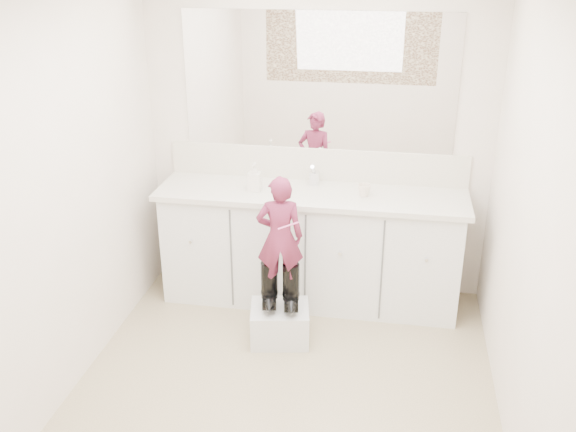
# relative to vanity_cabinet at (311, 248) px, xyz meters

# --- Properties ---
(floor) EXTENTS (3.00, 3.00, 0.00)m
(floor) POSITION_rel_vanity_cabinet_xyz_m (0.00, -1.23, -0.42)
(floor) COLOR #867958
(floor) RESTS_ON ground
(wall_back) EXTENTS (2.60, 0.00, 2.60)m
(wall_back) POSITION_rel_vanity_cabinet_xyz_m (0.00, 0.27, 0.77)
(wall_back) COLOR beige
(wall_back) RESTS_ON floor
(wall_front) EXTENTS (2.60, 0.00, 2.60)m
(wall_front) POSITION_rel_vanity_cabinet_xyz_m (0.00, -2.73, 0.77)
(wall_front) COLOR beige
(wall_front) RESTS_ON floor
(wall_left) EXTENTS (0.00, 3.00, 3.00)m
(wall_left) POSITION_rel_vanity_cabinet_xyz_m (-1.30, -1.23, 0.78)
(wall_left) COLOR beige
(wall_left) RESTS_ON floor
(wall_right) EXTENTS (0.00, 3.00, 3.00)m
(wall_right) POSITION_rel_vanity_cabinet_xyz_m (1.30, -1.23, 0.78)
(wall_right) COLOR beige
(wall_right) RESTS_ON floor
(vanity_cabinet) EXTENTS (2.20, 0.55, 0.85)m
(vanity_cabinet) POSITION_rel_vanity_cabinet_xyz_m (0.00, 0.00, 0.00)
(vanity_cabinet) COLOR silver
(vanity_cabinet) RESTS_ON floor
(countertop) EXTENTS (2.28, 0.58, 0.04)m
(countertop) POSITION_rel_vanity_cabinet_xyz_m (0.00, -0.01, 0.45)
(countertop) COLOR beige
(countertop) RESTS_ON vanity_cabinet
(backsplash) EXTENTS (2.28, 0.03, 0.25)m
(backsplash) POSITION_rel_vanity_cabinet_xyz_m (0.00, 0.26, 0.59)
(backsplash) COLOR beige
(backsplash) RESTS_ON countertop
(mirror) EXTENTS (2.00, 0.02, 1.00)m
(mirror) POSITION_rel_vanity_cabinet_xyz_m (0.00, 0.26, 1.22)
(mirror) COLOR white
(mirror) RESTS_ON wall_back
(dot_panel) EXTENTS (2.00, 0.01, 1.20)m
(dot_panel) POSITION_rel_vanity_cabinet_xyz_m (0.00, -2.71, 1.22)
(dot_panel) COLOR #472819
(dot_panel) RESTS_ON wall_front
(faucet) EXTENTS (0.08, 0.08, 0.10)m
(faucet) POSITION_rel_vanity_cabinet_xyz_m (0.00, 0.15, 0.52)
(faucet) COLOR silver
(faucet) RESTS_ON countertop
(cup) EXTENTS (0.11, 0.11, 0.09)m
(cup) POSITION_rel_vanity_cabinet_xyz_m (0.39, -0.03, 0.51)
(cup) COLOR beige
(cup) RESTS_ON countertop
(soap_bottle) EXTENTS (0.09, 0.10, 0.21)m
(soap_bottle) POSITION_rel_vanity_cabinet_xyz_m (-0.42, -0.04, 0.57)
(soap_bottle) COLOR silver
(soap_bottle) RESTS_ON countertop
(step_stool) EXTENTS (0.45, 0.40, 0.25)m
(step_stool) POSITION_rel_vanity_cabinet_xyz_m (-0.12, -0.61, -0.30)
(step_stool) COLOR silver
(step_stool) RESTS_ON floor
(boot_left) EXTENTS (0.16, 0.24, 0.33)m
(boot_left) POSITION_rel_vanity_cabinet_xyz_m (-0.20, -0.59, -0.00)
(boot_left) COLOR black
(boot_left) RESTS_ON step_stool
(boot_right) EXTENTS (0.16, 0.24, 0.33)m
(boot_right) POSITION_rel_vanity_cabinet_xyz_m (-0.05, -0.59, -0.00)
(boot_right) COLOR black
(boot_right) RESTS_ON step_stool
(toddler) EXTENTS (0.34, 0.26, 0.85)m
(toddler) POSITION_rel_vanity_cabinet_xyz_m (-0.12, -0.59, 0.36)
(toddler) COLOR #AD3562
(toddler) RESTS_ON step_stool
(toothbrush) EXTENTS (0.14, 0.04, 0.06)m
(toothbrush) POSITION_rel_vanity_cabinet_xyz_m (-0.05, -0.67, 0.48)
(toothbrush) COLOR pink
(toothbrush) RESTS_ON toddler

